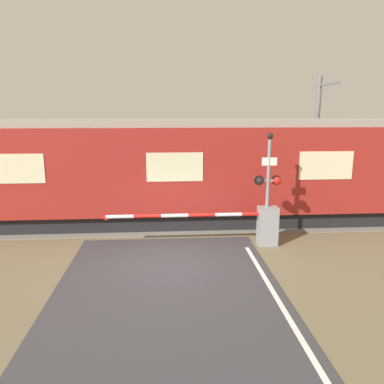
{
  "coord_description": "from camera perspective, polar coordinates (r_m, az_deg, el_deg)",
  "views": [
    {
      "loc": [
        -0.01,
        -9.76,
        4.17
      ],
      "look_at": [
        0.81,
        1.87,
        1.61
      ],
      "focal_mm": 35.0,
      "sensor_mm": 36.0,
      "label": 1
    }
  ],
  "objects": [
    {
      "name": "ground_plane",
      "position": [
        10.61,
        -3.71,
        -10.78
      ],
      "size": [
        80.0,
        80.0,
        0.0
      ],
      "primitive_type": "plane",
      "color": "#6B6047"
    },
    {
      "name": "track_bed",
      "position": [
        14.24,
        -3.82,
        -4.57
      ],
      "size": [
        36.0,
        3.2,
        0.13
      ],
      "color": "slate",
      "rests_on": "ground_plane"
    },
    {
      "name": "crossing_barrier",
      "position": [
        11.89,
        9.6,
        -4.86
      ],
      "size": [
        5.39,
        0.44,
        1.23
      ],
      "color": "gray",
      "rests_on": "ground_plane"
    },
    {
      "name": "train",
      "position": [
        13.8,
        -2.77,
        3.19
      ],
      "size": [
        18.69,
        2.76,
        3.84
      ],
      "color": "black",
      "rests_on": "ground_plane"
    },
    {
      "name": "catenary_pole",
      "position": [
        17.1,
        18.42,
        7.61
      ],
      "size": [
        0.2,
        1.9,
        5.58
      ],
      "color": "slate",
      "rests_on": "ground_plane"
    },
    {
      "name": "signal_post",
      "position": [
        11.74,
        11.53,
        1.38
      ],
      "size": [
        0.84,
        0.26,
        3.5
      ],
      "color": "gray",
      "rests_on": "ground_plane"
    }
  ]
}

